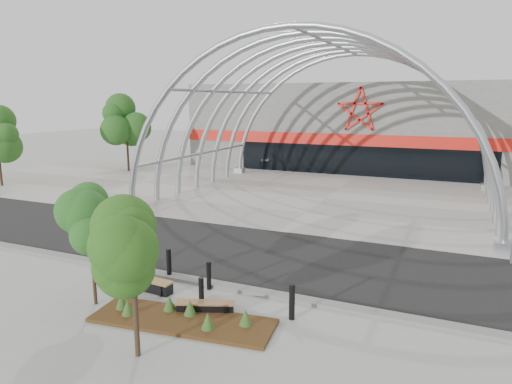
{
  "coord_description": "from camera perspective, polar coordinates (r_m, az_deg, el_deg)",
  "views": [
    {
      "loc": [
        7.76,
        -13.61,
        6.48
      ],
      "look_at": [
        0.0,
        4.0,
        2.6
      ],
      "focal_mm": 32.0,
      "sensor_mm": 36.0,
      "label": 1
    }
  ],
  "objects": [
    {
      "name": "bollard_3",
      "position": [
        14.76,
        -6.85,
        -12.49
      ],
      "size": [
        0.17,
        0.17,
        1.05
      ],
      "primitive_type": "cylinder",
      "color": "black",
      "rests_on": "ground"
    },
    {
      "name": "bollard_0",
      "position": [
        19.87,
        -19.35,
        -7.01
      ],
      "size": [
        0.14,
        0.14,
        0.85
      ],
      "primitive_type": "cylinder",
      "color": "black",
      "rests_on": "ground"
    },
    {
      "name": "forecourt",
      "position": [
        30.82,
        8.66,
        -0.83
      ],
      "size": [
        60.0,
        17.0,
        0.04
      ],
      "primitive_type": "cube",
      "color": "#9E988E",
      "rests_on": "ground"
    },
    {
      "name": "kerb",
      "position": [
        16.74,
        -5.99,
        -11.23
      ],
      "size": [
        60.0,
        0.5,
        0.12
      ],
      "primitive_type": "cube",
      "color": "slate",
      "rests_on": "ground"
    },
    {
      "name": "vault_canopy",
      "position": [
        30.82,
        8.66,
        -0.84
      ],
      "size": [
        20.8,
        15.8,
        20.36
      ],
      "color": "#A5AAB0",
      "rests_on": "ground"
    },
    {
      "name": "ground",
      "position": [
        16.96,
        -5.56,
        -11.13
      ],
      "size": [
        140.0,
        140.0,
        0.0
      ],
      "primitive_type": "plane",
      "color": "#9D9D98",
      "rests_on": "ground"
    },
    {
      "name": "arena_building",
      "position": [
        47.76,
        14.55,
        8.06
      ],
      "size": [
        34.0,
        15.24,
        8.0
      ],
      "color": "slate",
      "rests_on": "ground"
    },
    {
      "name": "bollard_4",
      "position": [
        14.08,
        4.51,
        -13.54
      ],
      "size": [
        0.18,
        0.18,
        1.11
      ],
      "primitive_type": "cylinder",
      "color": "black",
      "rests_on": "ground"
    },
    {
      "name": "bench_1",
      "position": [
        14.63,
        -6.36,
        -14.18
      ],
      "size": [
        1.82,
        1.03,
        0.38
      ],
      "color": "black",
      "rests_on": "ground"
    },
    {
      "name": "bg_tree_0",
      "position": [
        43.63,
        -15.94,
        8.55
      ],
      "size": [
        3.0,
        3.0,
        6.45
      ],
      "color": "black",
      "rests_on": "ground"
    },
    {
      "name": "bollard_1",
      "position": [
        17.41,
        -10.83,
        -8.73
      ],
      "size": [
        0.18,
        0.18,
        1.1
      ],
      "primitive_type": "cylinder",
      "color": "black",
      "rests_on": "ground"
    },
    {
      "name": "street_tree_1",
      "position": [
        11.71,
        -15.24,
        -6.8
      ],
      "size": [
        1.71,
        1.71,
        4.04
      ],
      "color": "black",
      "rests_on": "ground"
    },
    {
      "name": "planting_bed",
      "position": [
        14.27,
        -9.43,
        -15.16
      ],
      "size": [
        5.69,
        2.35,
        0.58
      ],
      "color": "#3D280E",
      "rests_on": "ground"
    },
    {
      "name": "road",
      "position": [
        19.87,
        -0.59,
        -7.6
      ],
      "size": [
        140.0,
        7.0,
        0.02
      ],
      "primitive_type": "cube",
      "color": "black",
      "rests_on": "ground"
    },
    {
      "name": "street_tree_0",
      "position": [
        15.25,
        -20.01,
        -4.27
      ],
      "size": [
        1.55,
        1.55,
        3.54
      ],
      "color": "black",
      "rests_on": "ground"
    },
    {
      "name": "bench_0",
      "position": [
        16.6,
        -13.52,
        -11.12
      ],
      "size": [
        2.1,
        0.61,
        0.44
      ],
      "color": "black",
      "rests_on": "ground"
    },
    {
      "name": "bollard_2",
      "position": [
        16.19,
        -5.91,
        -10.35
      ],
      "size": [
        0.16,
        0.16,
        1.0
      ],
      "primitive_type": "cylinder",
      "color": "black",
      "rests_on": "ground"
    }
  ]
}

